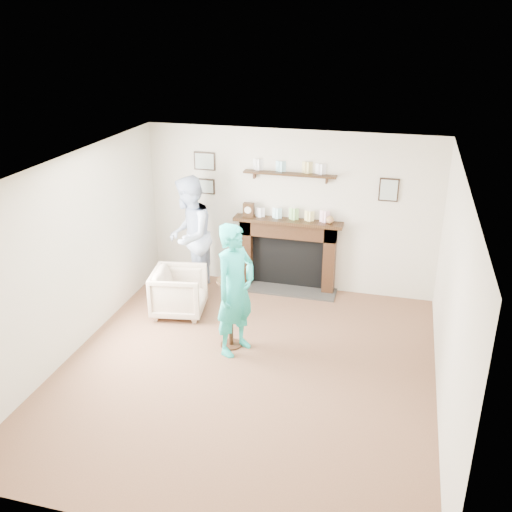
# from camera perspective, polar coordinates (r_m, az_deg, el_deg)

# --- Properties ---
(ground) EXTENTS (5.00, 5.00, 0.00)m
(ground) POSITION_cam_1_polar(r_m,az_deg,el_deg) (7.13, -1.02, -11.31)
(ground) COLOR brown
(ground) RESTS_ON ground
(room_shell) EXTENTS (4.54, 5.02, 2.52)m
(room_shell) POSITION_cam_1_polar(r_m,az_deg,el_deg) (6.99, 0.43, 2.95)
(room_shell) COLOR beige
(room_shell) RESTS_ON ground
(armchair) EXTENTS (0.85, 0.84, 0.68)m
(armchair) POSITION_cam_1_polar(r_m,az_deg,el_deg) (8.46, -7.57, -5.62)
(armchair) COLOR tan
(armchair) RESTS_ON ground
(man) EXTENTS (0.81, 0.98, 1.85)m
(man) POSITION_cam_1_polar(r_m,az_deg,el_deg) (9.09, -6.42, -3.45)
(man) COLOR #A3AFCC
(man) RESTS_ON ground
(woman) EXTENTS (0.64, 0.75, 1.73)m
(woman) POSITION_cam_1_polar(r_m,az_deg,el_deg) (7.52, -2.00, -9.33)
(woman) COLOR teal
(woman) RESTS_ON ground
(pedestal_table) EXTENTS (0.34, 0.34, 1.10)m
(pedestal_table) POSITION_cam_1_polar(r_m,az_deg,el_deg) (7.28, -2.59, -4.37)
(pedestal_table) COLOR black
(pedestal_table) RESTS_ON ground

